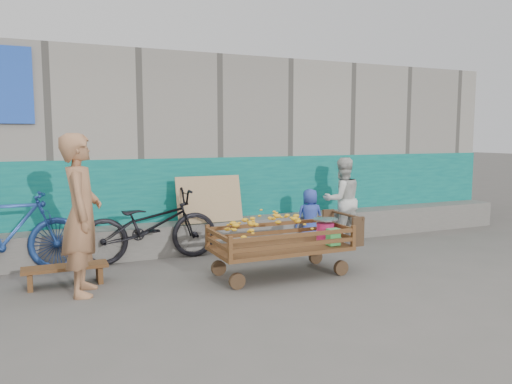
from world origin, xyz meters
name	(u,v)px	position (x,y,z in m)	size (l,w,h in m)	color
ground	(250,298)	(0.00, 0.00, 0.00)	(80.00, 80.00, 0.00)	#585750
building_wall	(160,151)	(0.00, 4.05, 1.47)	(12.00, 3.50, 3.00)	gray
banana_cart	(278,234)	(0.66, 0.66, 0.53)	(1.85, 0.84, 0.79)	#5B3518
bench	(65,271)	(-1.79, 1.30, 0.17)	(0.95, 0.28, 0.24)	#5B3518
vendor_man	(82,215)	(-1.62, 0.90, 0.89)	(0.65, 0.42, 1.77)	#AA744E
woman	(342,200)	(2.53, 2.05, 0.69)	(0.67, 0.53, 1.39)	silver
child	(310,217)	(1.88, 1.97, 0.46)	(0.44, 0.29, 0.91)	#2F46AE
bicycle_dark	(150,226)	(-0.63, 2.05, 0.50)	(0.66, 1.90, 1.00)	black
bicycle_blue	(9,233)	(-2.39, 2.05, 0.54)	(0.51, 1.80, 1.08)	navy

